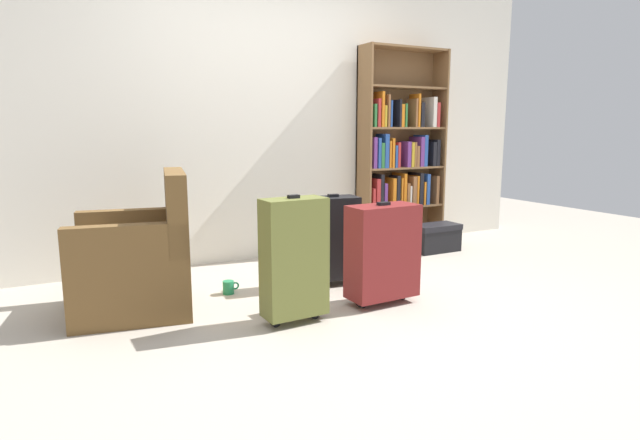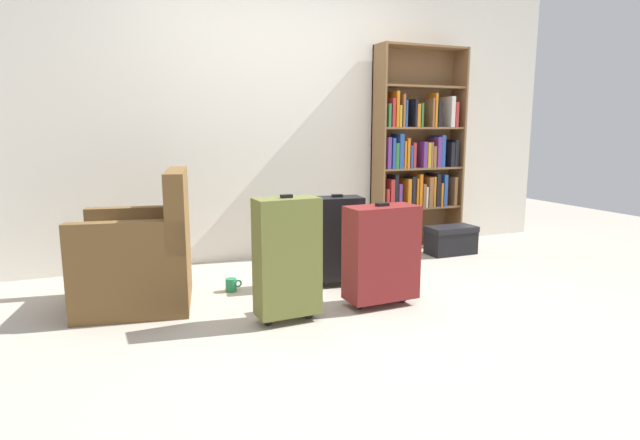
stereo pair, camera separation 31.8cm
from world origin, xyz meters
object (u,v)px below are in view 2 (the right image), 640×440
Objects in this scene: storage_box at (451,239)px; suitcase_dark_red at (381,253)px; mug at (232,285)px; suitcase_olive at (287,257)px; armchair at (141,259)px; bookshelf at (417,154)px; suitcase_black at (337,238)px.

suitcase_dark_red is at bearing -142.23° from storage_box.
suitcase_olive is at bearing -75.75° from mug.
armchair is 1.15× the size of suitcase_olive.
bookshelf is 2.84m from armchair.
bookshelf reaches higher than suitcase_black.
bookshelf is 16.10× the size of mug.
mug is 0.26× the size of storage_box.
mug is at bearing 170.60° from suitcase_black.
storage_box is at bearing 18.85° from suitcase_black.
suitcase_olive is at bearing -151.76° from storage_box.
mug is at bearing -170.94° from storage_box.
storage_box is at bearing 28.24° from suitcase_olive.
suitcase_dark_red is at bearing -38.42° from mug.
suitcase_black is at bearing -144.68° from bookshelf.
bookshelf reaches higher than armchair.
armchair is at bearing 140.10° from suitcase_olive.
mug is 2.20m from storage_box.
storage_box is 0.67× the size of suitcase_dark_red.
storage_box is (0.14, -0.41, -0.79)m from bookshelf.
suitcase_black is at bearing 97.61° from suitcase_dark_red.
bookshelf reaches higher than storage_box.
storage_box is at bearing 37.77° from suitcase_dark_red.
suitcase_black is at bearing -2.98° from armchair.
mug is 1.13m from suitcase_dark_red.
suitcase_olive is (-1.99, -1.07, 0.27)m from storage_box.
suitcase_black reaches higher than mug.
bookshelf is 1.94m from suitcase_dark_red.
storage_box is 1.49m from suitcase_black.
bookshelf reaches higher than suitcase_dark_red.
suitcase_black is at bearing -9.40° from mug.
storage_box is at bearing 9.06° from mug.
mug is 0.17× the size of suitcase_black.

